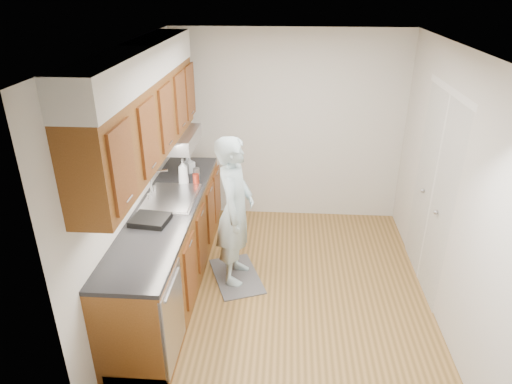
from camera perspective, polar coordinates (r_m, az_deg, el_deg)
floor at (r=5.02m, az=3.43°, el=-11.89°), size 3.50×3.50×0.00m
ceiling at (r=4.04m, az=4.38°, el=17.65°), size 3.50×3.50×0.00m
wall_left at (r=4.63m, az=-15.05°, el=1.74°), size 0.02×3.50×2.50m
wall_right at (r=4.64m, az=22.71°, el=0.62°), size 0.02×3.50×2.50m
wall_back at (r=6.03m, az=4.02°, el=8.01°), size 3.00×0.02×2.50m
counter at (r=4.89m, az=-10.71°, el=-6.54°), size 0.64×2.80×1.30m
upper_cabinets at (r=4.40m, az=-13.78°, el=10.31°), size 0.47×2.80×1.21m
closet_door at (r=4.98m, az=21.18°, el=-0.29°), size 0.02×1.22×2.05m
floor_mat at (r=5.18m, az=-2.45°, el=-10.45°), size 0.71×0.90×0.01m
person at (r=4.70m, az=-2.66°, el=-1.21°), size 0.49×0.69×1.84m
soap_bottle_a at (r=5.09m, az=-9.10°, el=2.49°), size 0.13×0.13×0.30m
soap_bottle_b at (r=5.42m, az=-8.25°, el=3.43°), size 0.13×0.13×0.20m
soap_bottle_c at (r=5.53m, az=-8.57°, el=3.60°), size 0.15×0.15×0.15m
soda_can at (r=5.10m, az=-7.51°, el=1.59°), size 0.08×0.08×0.12m
steel_can at (r=5.23m, az=-7.46°, el=2.28°), size 0.10×0.10×0.13m
dish_rack at (r=4.40m, az=-13.09°, el=-3.41°), size 0.37×0.33×0.05m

